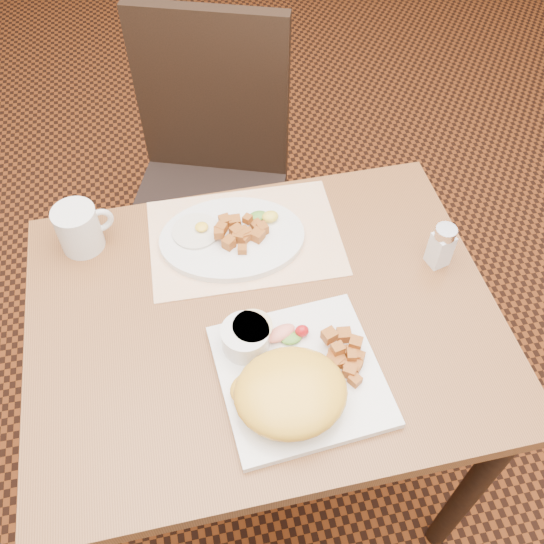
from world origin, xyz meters
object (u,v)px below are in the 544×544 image
(plate_oval, at_px, (232,238))
(salt_shaker, at_px, (441,245))
(table, at_px, (264,344))
(chair_far, at_px, (209,173))
(coffee_mug, at_px, (80,228))
(plate_square, at_px, (300,375))

(plate_oval, height_order, salt_shaker, salt_shaker)
(table, relative_size, salt_shaker, 9.00)
(chair_far, relative_size, coffee_mug, 8.22)
(plate_oval, bearing_deg, table, -82.30)
(chair_far, distance_m, plate_oval, 0.50)
(table, relative_size, coffee_mug, 7.62)
(coffee_mug, bearing_deg, plate_square, -47.65)
(plate_square, xyz_separation_m, coffee_mug, (-0.37, 0.40, 0.04))
(table, distance_m, salt_shaker, 0.41)
(plate_oval, bearing_deg, salt_shaker, -19.75)
(chair_far, distance_m, plate_square, 0.83)
(salt_shaker, bearing_deg, coffee_mug, 163.98)
(chair_far, height_order, plate_oval, chair_far)
(chair_far, bearing_deg, salt_shaker, 143.94)
(chair_far, bearing_deg, plate_oval, 110.01)
(plate_oval, height_order, coffee_mug, coffee_mug)
(chair_far, height_order, plate_square, chair_far)
(table, height_order, chair_far, chair_far)
(salt_shaker, bearing_deg, table, -171.99)
(table, relative_size, plate_square, 3.21)
(table, bearing_deg, plate_square, -76.53)
(plate_square, relative_size, plate_oval, 0.92)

